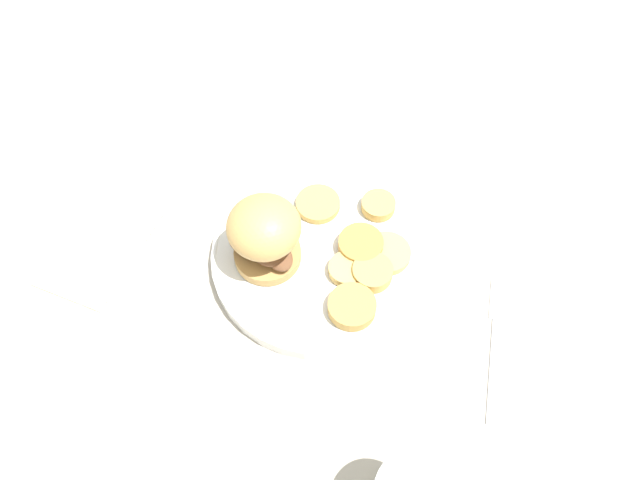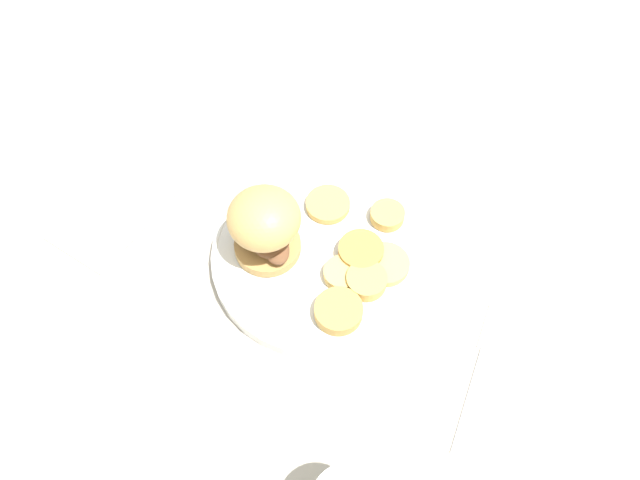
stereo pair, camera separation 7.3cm
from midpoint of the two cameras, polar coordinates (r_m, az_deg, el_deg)
ground_plane at (r=0.77m, az=2.71°, el=-2.03°), size 4.00×4.00×0.00m
dinner_plate at (r=0.76m, az=2.74°, el=-1.59°), size 0.26×0.26×0.02m
sandwich at (r=0.71m, az=-2.25°, el=1.02°), size 0.08×0.09×0.10m
potato_round_0 at (r=0.74m, az=8.85°, el=-2.42°), size 0.06×0.06×0.01m
potato_round_1 at (r=0.73m, az=4.89°, el=-3.28°), size 0.04×0.04×0.01m
potato_round_2 at (r=0.72m, az=7.14°, el=-3.95°), size 0.05×0.05×0.02m
potato_round_3 at (r=0.78m, az=8.86°, el=2.06°), size 0.04×0.04×0.01m
potato_round_4 at (r=0.78m, az=3.39°, el=3.07°), size 0.06×0.06×0.01m
potato_round_5 at (r=0.70m, az=4.67°, el=-6.74°), size 0.06×0.06×0.02m
potato_round_6 at (r=0.74m, az=6.55°, el=-1.28°), size 0.05×0.05×0.02m
fork at (r=0.73m, az=17.32°, el=-11.83°), size 0.17×0.10×0.00m
napkin at (r=0.83m, az=-16.11°, el=2.10°), size 0.18×0.17×0.01m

